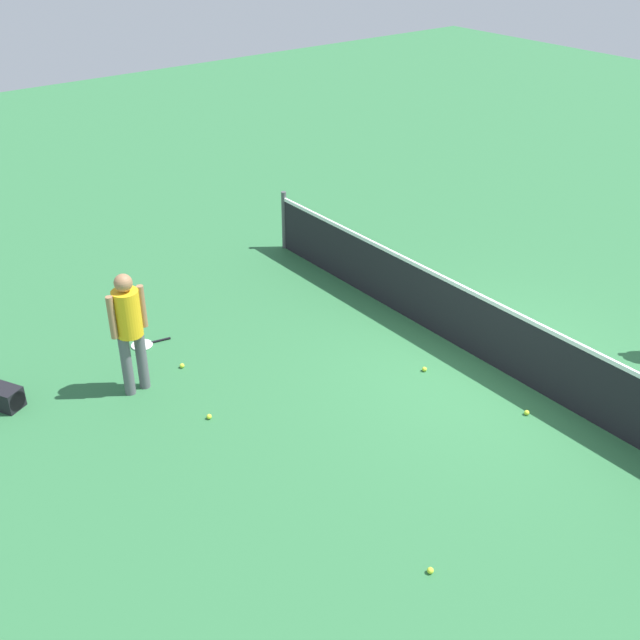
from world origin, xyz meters
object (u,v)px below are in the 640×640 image
at_px(tennis_ball_near_player, 182,366).
at_px(tennis_ball_stray_left, 424,369).
at_px(tennis_racket_near_player, 144,344).
at_px(player_near_side, 129,324).
at_px(tennis_ball_by_net, 430,570).
at_px(tennis_ball_midcourt, 209,417).
at_px(tennis_ball_stray_right, 527,413).

height_order(tennis_ball_near_player, tennis_ball_stray_left, same).
bearing_deg(tennis_racket_near_player, player_near_side, -30.24).
bearing_deg(tennis_racket_near_player, tennis_ball_by_net, 2.99).
bearing_deg(tennis_ball_stray_left, tennis_racket_near_player, -137.27).
relative_size(tennis_ball_by_net, tennis_ball_stray_left, 1.00).
bearing_deg(tennis_ball_midcourt, tennis_ball_stray_left, 73.26).
height_order(tennis_ball_stray_left, tennis_ball_stray_right, same).
relative_size(tennis_ball_near_player, tennis_ball_stray_right, 1.00).
bearing_deg(tennis_ball_stray_left, player_near_side, -121.07).
bearing_deg(tennis_ball_stray_right, tennis_racket_near_player, -145.56).
bearing_deg(player_near_side, tennis_ball_stray_left, 58.93).
relative_size(player_near_side, tennis_racket_near_player, 2.81).
bearing_deg(player_near_side, tennis_ball_midcourt, 20.49).
bearing_deg(tennis_ball_by_net, tennis_ball_stray_left, 136.65).
relative_size(tennis_racket_near_player, tennis_ball_stray_left, 9.16).
xyz_separation_m(tennis_ball_midcourt, tennis_ball_stray_left, (0.87, 2.89, 0.00)).
bearing_deg(tennis_ball_near_player, tennis_ball_midcourt, -13.58).
relative_size(tennis_ball_near_player, tennis_ball_midcourt, 1.00).
bearing_deg(tennis_ball_near_player, tennis_racket_near_player, -170.04).
bearing_deg(tennis_ball_stray_right, tennis_ball_near_player, -141.08).
xyz_separation_m(tennis_ball_near_player, tennis_ball_by_net, (4.71, 0.14, 0.00)).
height_order(tennis_ball_by_net, tennis_ball_stray_left, same).
distance_m(tennis_racket_near_player, tennis_ball_near_player, 0.88).
relative_size(tennis_racket_near_player, tennis_ball_near_player, 9.16).
xyz_separation_m(tennis_racket_near_player, tennis_ball_stray_right, (4.47, 3.07, 0.02)).
xyz_separation_m(player_near_side, tennis_ball_stray_left, (2.00, 3.31, -0.98)).
bearing_deg(tennis_ball_near_player, player_near_side, -81.15).
distance_m(tennis_racket_near_player, tennis_ball_stray_right, 5.43).
bearing_deg(player_near_side, tennis_racket_near_player, 149.76).
bearing_deg(tennis_ball_stray_right, player_near_side, -133.90).
xyz_separation_m(tennis_racket_near_player, tennis_ball_by_net, (5.57, 0.29, 0.02)).
xyz_separation_m(player_near_side, tennis_ball_by_net, (4.59, 0.86, -0.98)).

